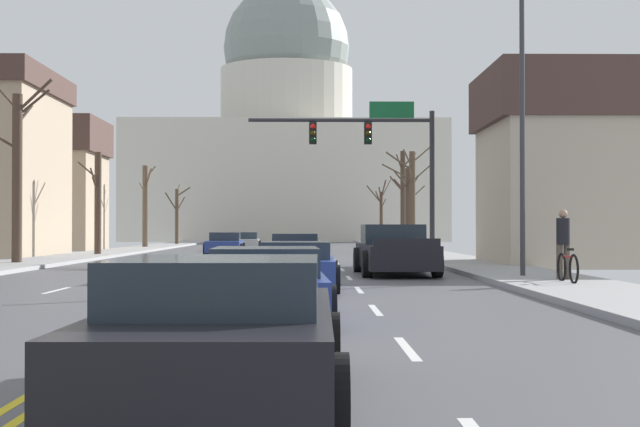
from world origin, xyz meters
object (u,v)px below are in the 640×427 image
sedan_oncoming_01 (244,242)px  bicycle_parked (568,267)px  signal_gantry (380,147)px  street_lamp_right (512,102)px  pickup_truck_near_01 (395,252)px  sedan_near_03 (266,285)px  pedestrian_00 (563,240)px  sedan_near_04 (222,337)px  sedan_near_00 (296,251)px  sedan_oncoming_00 (225,245)px  sedan_near_02 (296,267)px

sedan_oncoming_01 → bicycle_parked: size_ratio=2.45×
signal_gantry → street_lamp_right: 14.21m
signal_gantry → sedan_oncoming_01: signal_gantry is taller
pickup_truck_near_01 → sedan_oncoming_01: bearing=103.0°
sedan_near_03 → pedestrian_00: (7.15, 8.99, 0.58)m
sedan_oncoming_01 → bicycle_parked: bearing=-73.8°
sedan_near_04 → sedan_near_00: bearing=89.4°
street_lamp_right → pickup_truck_near_01: street_lamp_right is taller
sedan_oncoming_00 → bicycle_parked: 28.55m
pedestrian_00 → bicycle_parked: pedestrian_00 is taller
sedan_near_02 → sedan_near_03: sedan_near_03 is taller
sedan_near_00 → sedan_oncoming_01: (-3.53, 23.27, -0.03)m
street_lamp_right → bicycle_parked: street_lamp_right is taller
pickup_truck_near_01 → pedestrian_00: 6.51m
bicycle_parked → sedan_near_02: bearing=-173.8°
street_lamp_right → sedan_oncoming_00: street_lamp_right is taller
sedan_near_03 → sedan_oncoming_00: (-3.70, 34.38, 0.00)m
sedan_near_00 → pedestrian_00: size_ratio=2.54×
signal_gantry → pedestrian_00: (3.43, -15.83, -3.74)m
sedan_near_02 → sedan_oncoming_01: sedan_oncoming_01 is taller
street_lamp_right → signal_gantry: bearing=100.3°
pickup_truck_near_01 → pedestrian_00: pedestrian_00 is taller
sedan_near_03 → pedestrian_00: bearing=51.5°
sedan_near_00 → sedan_oncoming_01: 23.54m
sedan_oncoming_01 → pedestrian_00: pedestrian_00 is taller
sedan_near_00 → pedestrian_00: pedestrian_00 is taller
signal_gantry → sedan_oncoming_01: 20.17m
pickup_truck_near_01 → sedan_oncoming_01: size_ratio=1.32×
bicycle_parked → street_lamp_right: bearing=103.3°
sedan_near_02 → sedan_near_04: (-0.42, -14.24, 0.04)m
sedan_near_04 → sedan_oncoming_00: bearing=95.0°
sedan_near_02 → sedan_oncoming_01: bearing=95.8°
pickup_truck_near_01 → sedan_oncoming_00: pickup_truck_near_01 is taller
street_lamp_right → sedan_near_02: street_lamp_right is taller
pedestrian_00 → sedan_near_04: bearing=-114.1°
sedan_near_03 → sedan_oncoming_00: bearing=96.1°
street_lamp_right → sedan_near_00: (-6.03, 9.11, -4.33)m
street_lamp_right → sedan_near_04: bearing=-109.4°
pedestrian_00 → bicycle_parked: (-0.19, -1.10, -0.64)m
pickup_truck_near_01 → pedestrian_00: (3.79, -5.27, 0.43)m
sedan_near_04 → sedan_oncoming_01: size_ratio=1.08×
pickup_truck_near_01 → sedan_near_03: 14.65m
sedan_near_03 → sedan_near_04: sedan_near_04 is taller
signal_gantry → sedan_near_03: 25.47m
signal_gantry → sedan_near_02: 18.48m
street_lamp_right → sedan_near_00: size_ratio=1.79×
sedan_near_02 → bicycle_parked: size_ratio=2.52×
pickup_truck_near_01 → bicycle_parked: 7.32m
pickup_truck_near_01 → sedan_near_02: bearing=-112.8°
sedan_near_02 → sedan_near_03: bearing=-93.1°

